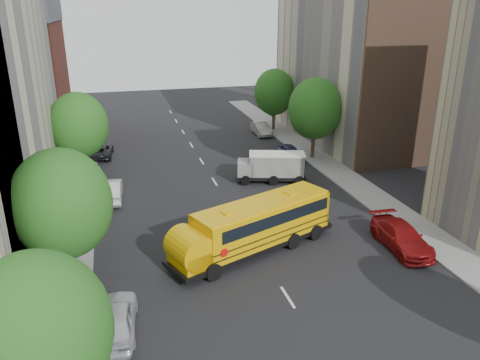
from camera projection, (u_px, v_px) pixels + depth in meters
name	position (u px, v px, depth m)	size (l,w,h in m)	color
ground	(246.00, 231.00, 31.97)	(120.00, 120.00, 0.00)	black
sidewalk_left	(73.00, 220.00, 33.62)	(3.00, 80.00, 0.12)	slate
sidewalk_right	(361.00, 189.00, 39.32)	(3.00, 80.00, 0.12)	slate
lane_markings	(215.00, 182.00, 41.01)	(0.15, 64.00, 0.01)	silver
building_left_redbrick	(15.00, 85.00, 50.55)	(10.00, 15.00, 13.00)	maroon
building_right_far	(353.00, 59.00, 51.36)	(10.00, 22.00, 18.00)	beige
building_right_sidewall	(413.00, 72.00, 41.42)	(10.10, 0.30, 18.00)	brown
street_tree_0	(38.00, 333.00, 14.97)	(4.80, 4.80, 7.41)	#38281C
street_tree_1	(62.00, 204.00, 23.90)	(5.12, 5.12, 7.90)	#38281C
street_tree_2	(79.00, 125.00, 40.21)	(4.99, 4.99, 7.71)	#38281C
street_tree_4	(315.00, 109.00, 45.58)	(5.25, 5.25, 8.10)	#38281C
street_tree_5	(274.00, 92.00, 56.55)	(4.86, 4.86, 7.51)	#38281C
school_bus	(253.00, 225.00, 28.76)	(11.62, 6.72, 3.25)	black
safari_truck	(272.00, 167.00, 40.69)	(6.30, 3.69, 2.55)	black
parked_car_0	(115.00, 318.00, 21.79)	(1.88, 4.68, 1.59)	#B9BAC0
parked_car_1	(111.00, 190.00, 36.98)	(1.68, 4.81, 1.58)	silver
parked_car_2	(101.00, 150.00, 47.62)	(2.21, 4.79, 1.33)	black
parked_car_3	(401.00, 237.00, 29.55)	(2.18, 5.37, 1.56)	maroon
parked_car_4	(290.00, 152.00, 47.06)	(1.61, 4.00, 1.36)	#373359
parked_car_5	(261.00, 128.00, 55.90)	(1.58, 4.53, 1.49)	gray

